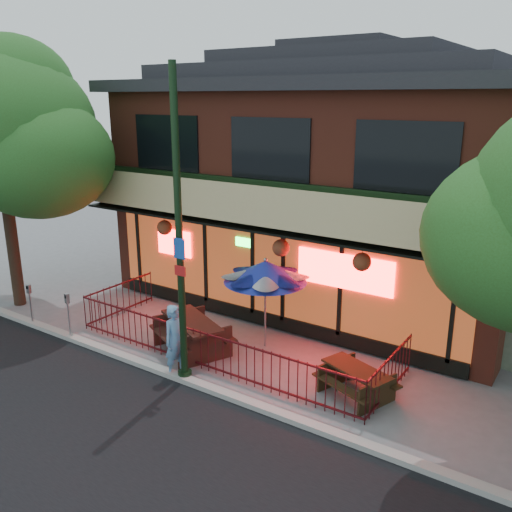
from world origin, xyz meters
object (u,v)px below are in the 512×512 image
at_px(picnic_table_left, 192,330).
at_px(pedestrian, 176,341).
at_px(patio_umbrella, 265,271).
at_px(parking_meter_near, 68,309).
at_px(street_light, 180,248).
at_px(street_tree_left, 0,120).
at_px(picnic_table_right, 356,378).
at_px(parking_meter_far, 30,298).

distance_m(picnic_table_left, pedestrian, 1.31).
relative_size(patio_umbrella, parking_meter_near, 1.86).
bearing_deg(pedestrian, parking_meter_near, 102.32).
height_order(street_light, pedestrian, street_light).
bearing_deg(pedestrian, picnic_table_left, 34.38).
height_order(street_tree_left, picnic_table_right, street_tree_left).
xyz_separation_m(street_tree_left, picnic_table_left, (6.66, 0.43, -5.10)).
relative_size(picnic_table_left, patio_umbrella, 1.03).
bearing_deg(parking_meter_far, parking_meter_near, -0.00).
height_order(street_light, parking_meter_near, street_light).
xyz_separation_m(street_light, picnic_table_right, (3.60, 1.52, -2.71)).
bearing_deg(parking_meter_near, parking_meter_far, 180.00).
bearing_deg(parking_meter_far, street_tree_left, 153.79).
relative_size(street_light, pedestrian, 4.01).
bearing_deg(picnic_table_left, pedestrian, -65.94).
bearing_deg(patio_umbrella, pedestrian, -109.84).
xyz_separation_m(street_tree_left, pedestrian, (7.18, -0.74, -4.80)).
bearing_deg(picnic_table_left, street_light, -56.61).
xyz_separation_m(parking_meter_near, parking_meter_far, (-1.70, 0.00, -0.06)).
xyz_separation_m(pedestrian, parking_meter_far, (-5.42, -0.13, -0.05)).
xyz_separation_m(picnic_table_left, picnic_table_right, (4.40, 0.30, -0.13)).
bearing_deg(street_light, parking_meter_near, -178.89).
bearing_deg(street_light, picnic_table_left, 123.39).
relative_size(parking_meter_near, parking_meter_far, 1.07).
bearing_deg(parking_meter_near, picnic_table_right, 11.85).
relative_size(picnic_table_left, pedestrian, 1.43).
distance_m(parking_meter_near, parking_meter_far, 1.70).
bearing_deg(parking_meter_near, pedestrian, 2.01).
relative_size(picnic_table_right, pedestrian, 1.08).
distance_m(picnic_table_left, parking_meter_near, 3.47).
distance_m(street_tree_left, parking_meter_far, 5.23).
xyz_separation_m(street_light, parking_meter_far, (-5.70, -0.08, -2.32)).
bearing_deg(parking_meter_near, street_tree_left, 165.93).
distance_m(street_tree_left, picnic_table_right, 12.25).
distance_m(street_tree_left, pedestrian, 8.66).
bearing_deg(picnic_table_right, pedestrian, -159.32).
height_order(picnic_table_right, parking_meter_far, parking_meter_far).
distance_m(patio_umbrella, parking_meter_near, 5.40).
bearing_deg(street_tree_left, parking_meter_near, -14.07).
relative_size(picnic_table_right, parking_meter_near, 1.44).
bearing_deg(street_light, parking_meter_far, -179.22).
distance_m(patio_umbrella, pedestrian, 2.86).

